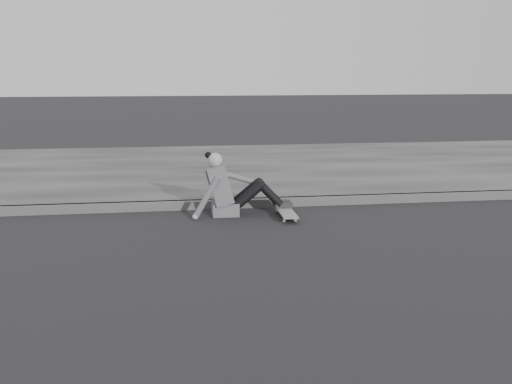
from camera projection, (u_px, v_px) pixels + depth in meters
ground at (456, 258)px, 6.04m from camera, size 80.00×80.00×0.00m
curb at (374, 199)px, 8.52m from camera, size 24.00×0.16×0.12m
sidewalk at (323, 166)px, 11.45m from camera, size 24.00×6.00×0.12m
skateboard at (286, 212)px, 7.69m from camera, size 0.20×0.78×0.09m
seated_woman at (230, 189)px, 7.77m from camera, size 1.38×0.46×0.88m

